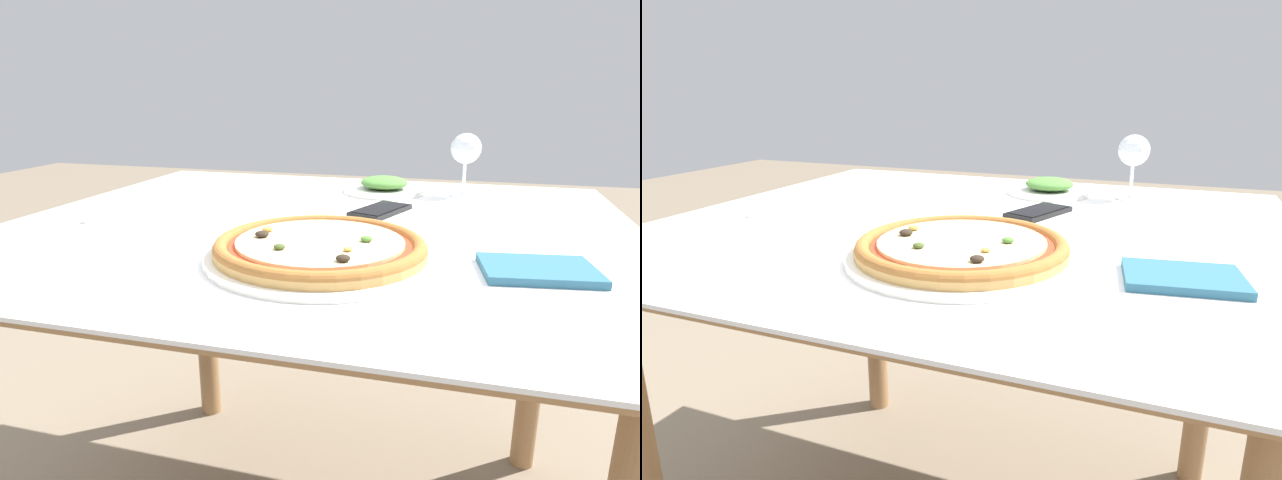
% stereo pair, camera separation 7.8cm
% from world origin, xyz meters
% --- Properties ---
extents(dining_table, '(1.14, 1.01, 0.74)m').
position_xyz_m(dining_table, '(0.00, 0.00, 0.65)').
color(dining_table, '#997047').
rests_on(dining_table, ground_plane).
extents(pizza_plate, '(0.34, 0.34, 0.04)m').
position_xyz_m(pizza_plate, '(0.06, -0.21, 0.76)').
color(pizza_plate, white).
rests_on(pizza_plate, dining_table).
extents(fork, '(0.03, 0.17, 0.00)m').
position_xyz_m(fork, '(-0.42, -0.04, 0.74)').
color(fork, silver).
rests_on(fork, dining_table).
extents(wine_glass_far_left, '(0.07, 0.07, 0.14)m').
position_xyz_m(wine_glass_far_left, '(0.26, 0.34, 0.84)').
color(wine_glass_far_left, silver).
rests_on(wine_glass_far_left, dining_table).
extents(cell_phone, '(0.12, 0.16, 0.01)m').
position_xyz_m(cell_phone, '(0.10, 0.11, 0.75)').
color(cell_phone, black).
rests_on(cell_phone, dining_table).
extents(side_plate, '(0.19, 0.19, 0.04)m').
position_xyz_m(side_plate, '(0.07, 0.33, 0.75)').
color(side_plate, white).
rests_on(side_plate, dining_table).
extents(napkin_folded, '(0.16, 0.13, 0.01)m').
position_xyz_m(napkin_folded, '(0.37, -0.19, 0.75)').
color(napkin_folded, '#2D607A').
rests_on(napkin_folded, dining_table).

